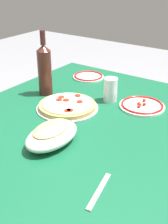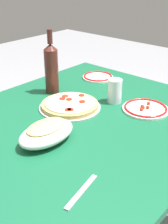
# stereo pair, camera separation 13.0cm
# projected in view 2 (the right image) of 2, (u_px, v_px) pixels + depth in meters

# --- Properties ---
(dining_table) EXTENTS (1.23, 1.06, 0.74)m
(dining_table) POSITION_uv_depth(u_px,v_px,m) (84.00, 140.00, 1.36)
(dining_table) COLOR #145938
(dining_table) RESTS_ON ground
(pepperoni_pizza) EXTENTS (0.29, 0.29, 0.03)m
(pepperoni_pizza) POSITION_uv_depth(u_px,v_px,m) (70.00, 105.00, 1.40)
(pepperoni_pizza) COLOR #B7B7BC
(pepperoni_pizza) RESTS_ON dining_table
(baked_pasta_dish) EXTENTS (0.24, 0.15, 0.08)m
(baked_pasta_dish) POSITION_uv_depth(u_px,v_px,m) (46.00, 132.00, 1.12)
(baked_pasta_dish) COLOR white
(baked_pasta_dish) RESTS_ON dining_table
(wine_bottle) EXTENTS (0.07, 0.07, 0.33)m
(wine_bottle) POSITION_uv_depth(u_px,v_px,m) (51.00, 68.00, 1.51)
(wine_bottle) COLOR #471E19
(wine_bottle) RESTS_ON dining_table
(water_glass) EXTENTS (0.07, 0.07, 0.12)m
(water_glass) POSITION_uv_depth(u_px,v_px,m) (115.00, 91.00, 1.44)
(water_glass) COLOR silver
(water_glass) RESTS_ON dining_table
(side_plate_near) EXTENTS (0.21, 0.21, 0.02)m
(side_plate_near) POSITION_uv_depth(u_px,v_px,m) (145.00, 108.00, 1.38)
(side_plate_near) COLOR white
(side_plate_near) RESTS_ON dining_table
(side_plate_far) EXTENTS (0.18, 0.18, 0.02)m
(side_plate_far) POSITION_uv_depth(u_px,v_px,m) (98.00, 77.00, 1.75)
(side_plate_far) COLOR white
(side_plate_far) RESTS_ON dining_table
(fork_right) EXTENTS (0.17, 0.05, 0.00)m
(fork_right) POSITION_uv_depth(u_px,v_px,m) (81.00, 191.00, 0.89)
(fork_right) COLOR #B7B7BC
(fork_right) RESTS_ON dining_table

